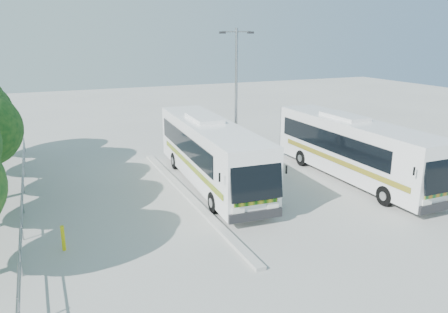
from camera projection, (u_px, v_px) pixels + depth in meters
name	position (u px, v px, depth m)	size (l,w,h in m)	color
ground	(245.00, 203.00, 21.49)	(100.00, 100.00, 0.00)	#ADADA7
kerb_divider	(188.00, 195.00, 22.35)	(0.40, 16.00, 0.15)	#B2B2AD
railing	(22.00, 191.00, 20.99)	(0.06, 22.00, 1.00)	gray
coach_main	(210.00, 151.00, 23.76)	(3.20, 12.47, 3.43)	white
coach_adjacent	(354.00, 148.00, 24.55)	(2.58, 12.21, 3.39)	silver
lamppost	(236.00, 93.00, 25.92)	(2.04, 0.51, 8.37)	gray
bollard	(63.00, 238.00, 16.69)	(0.14, 0.14, 1.01)	#D8C80C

